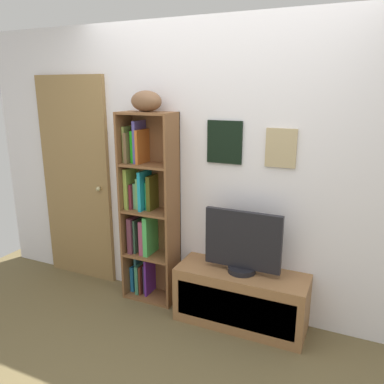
% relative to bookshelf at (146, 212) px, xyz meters
% --- Properties ---
extents(back_wall, '(4.80, 0.08, 2.42)m').
position_rel_bookshelf_xyz_m(back_wall, '(0.65, 0.13, 0.39)').
color(back_wall, white).
rests_on(back_wall, ground).
extents(bookshelf, '(0.48, 0.26, 1.69)m').
position_rel_bookshelf_xyz_m(bookshelf, '(0.00, 0.00, 0.00)').
color(bookshelf, brown).
rests_on(bookshelf, ground).
extents(football, '(0.31, 0.21, 0.17)m').
position_rel_bookshelf_xyz_m(football, '(0.05, -0.03, 0.96)').
color(football, brown).
rests_on(football, bookshelf).
extents(tv_stand, '(1.05, 0.38, 0.46)m').
position_rel_bookshelf_xyz_m(tv_stand, '(0.93, -0.09, -0.58)').
color(tv_stand, olive).
rests_on(tv_stand, ground).
extents(television, '(0.61, 0.22, 0.51)m').
position_rel_bookshelf_xyz_m(television, '(0.93, -0.09, -0.11)').
color(television, black).
rests_on(television, tv_stand).
extents(door, '(0.78, 0.09, 2.00)m').
position_rel_bookshelf_xyz_m(door, '(-0.83, 0.08, 0.18)').
color(door, olive).
rests_on(door, ground).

